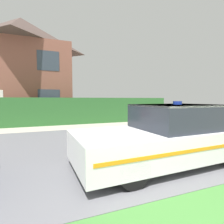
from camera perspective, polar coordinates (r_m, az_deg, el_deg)
name	(u,v)px	position (r m, az deg, el deg)	size (l,w,h in m)	color
road_strip	(96,145)	(5.88, -5.18, -10.83)	(28.00, 6.73, 0.01)	#5B5B60
garden_hedge	(89,110)	(11.37, -7.37, 0.53)	(10.95, 0.90, 1.63)	#2D662D
police_car	(169,135)	(4.48, 18.18, -7.29)	(4.49, 1.92, 1.47)	black
house_left	(22,68)	(16.13, -27.29, 12.72)	(7.27, 7.02, 7.95)	brown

